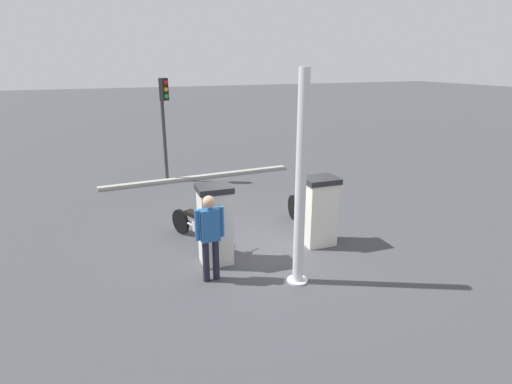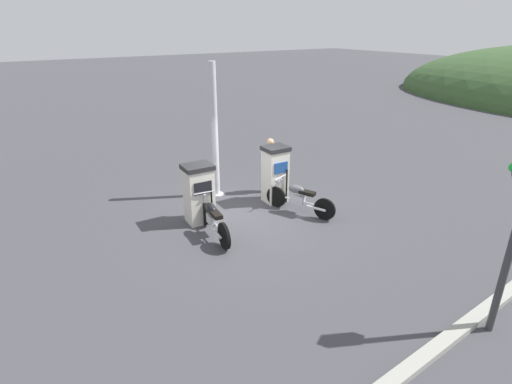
# 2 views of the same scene
# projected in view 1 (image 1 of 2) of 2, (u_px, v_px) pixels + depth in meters

# --- Properties ---
(ground_plane) EXTENTS (120.00, 120.00, 0.00)m
(ground_plane) POSITION_uv_depth(u_px,v_px,m) (262.00, 244.00, 9.48)
(ground_plane) COLOR #424247
(fuel_pump_near) EXTENTS (0.69, 0.78, 1.60)m
(fuel_pump_near) POSITION_uv_depth(u_px,v_px,m) (319.00, 211.00, 9.30)
(fuel_pump_near) COLOR silver
(fuel_pump_near) RESTS_ON ground
(fuel_pump_far) EXTENTS (0.68, 0.72, 1.69)m
(fuel_pump_far) POSITION_uv_depth(u_px,v_px,m) (215.00, 224.00, 8.42)
(fuel_pump_far) COLOR silver
(fuel_pump_far) RESTS_ON ground
(motorcycle_near_pump) EXTENTS (2.05, 0.60, 0.96)m
(motorcycle_near_pump) POSITION_uv_depth(u_px,v_px,m) (303.00, 212.00, 10.21)
(motorcycle_near_pump) COLOR black
(motorcycle_near_pump) RESTS_ON ground
(motorcycle_far_pump) EXTENTS (1.99, 0.96, 0.95)m
(motorcycle_far_pump) POSITION_uv_depth(u_px,v_px,m) (200.00, 225.00, 9.43)
(motorcycle_far_pump) COLOR black
(motorcycle_far_pump) RESTS_ON ground
(attendant_person) EXTENTS (0.24, 0.57, 1.73)m
(attendant_person) POSITION_uv_depth(u_px,v_px,m) (210.00, 233.00, 7.66)
(attendant_person) COLOR #1E1E2D
(attendant_person) RESTS_ON ground
(roadside_traffic_light) EXTENTS (0.39, 0.31, 3.52)m
(roadside_traffic_light) POSITION_uv_depth(u_px,v_px,m) (164.00, 112.00, 13.73)
(roadside_traffic_light) COLOR #38383A
(roadside_traffic_light) RESTS_ON ground
(canopy_support_pole) EXTENTS (0.40, 0.40, 3.98)m
(canopy_support_pole) POSITION_uv_depth(u_px,v_px,m) (301.00, 187.00, 7.32)
(canopy_support_pole) COLOR silver
(canopy_support_pole) RESTS_ON ground
(road_edge_kerb) EXTENTS (0.57, 6.91, 0.12)m
(road_edge_kerb) POSITION_uv_depth(u_px,v_px,m) (199.00, 177.00, 14.71)
(road_edge_kerb) COLOR #9E9E93
(road_edge_kerb) RESTS_ON ground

